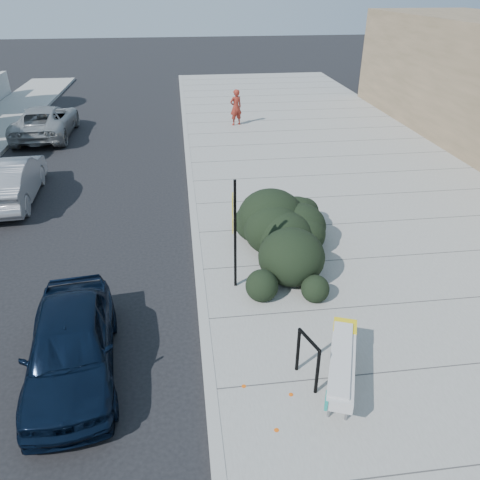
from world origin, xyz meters
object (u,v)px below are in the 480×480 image
object	(u,v)px
wagon_silver	(9,180)
suv_silver	(46,121)
bench	(342,361)
sign_post	(234,229)
bike_rack	(308,356)
sedan_navy	(71,345)
pedestrian	(236,107)

from	to	relation	value
wagon_silver	suv_silver	size ratio (longest dim) A/B	0.87
suv_silver	bench	bearing A→B (deg)	116.61
sign_post	bike_rack	bearing A→B (deg)	-66.24
bench	sign_post	xyz separation A→B (m)	(-1.52, 3.32, 1.01)
sedan_navy	wagon_silver	bearing A→B (deg)	106.02
bench	bike_rack	bearing A→B (deg)	-170.70
sedan_navy	suv_silver	bearing A→B (deg)	97.71
sign_post	suv_silver	xyz separation A→B (m)	(-7.36, 13.85, -0.95)
bike_rack	sedan_navy	xyz separation A→B (m)	(-4.24, 0.92, -0.08)
wagon_silver	suv_silver	bearing A→B (deg)	-89.52
pedestrian	wagon_silver	bearing A→B (deg)	21.64
suv_silver	bike_rack	bearing A→B (deg)	115.18
bench	sign_post	world-z (taller)	sign_post
sedan_navy	sign_post	bearing A→B (deg)	28.08
bike_rack	wagon_silver	bearing A→B (deg)	110.51
wagon_silver	pedestrian	world-z (taller)	pedestrian
bench	pedestrian	bearing A→B (deg)	110.15
suv_silver	sedan_navy	bearing A→B (deg)	103.33
sign_post	suv_silver	bearing A→B (deg)	125.69
bench	suv_silver	world-z (taller)	suv_silver
wagon_silver	bench	bearing A→B (deg)	127.56
wagon_silver	suv_silver	distance (m)	7.65
bike_rack	pedestrian	bearing A→B (deg)	68.35
sign_post	wagon_silver	size ratio (longest dim) A/B	0.60
wagon_silver	pedestrian	xyz separation A→B (m)	(8.57, 7.95, 0.28)
sign_post	pedestrian	size ratio (longest dim) A/B	1.54
wagon_silver	pedestrian	distance (m)	11.69
sign_post	suv_silver	distance (m)	15.71
bench	sign_post	size ratio (longest dim) A/B	0.80
sign_post	wagon_silver	bearing A→B (deg)	145.33
bike_rack	sign_post	xyz separation A→B (m)	(-0.92, 3.20, 0.93)
sedan_navy	pedestrian	distance (m)	17.21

